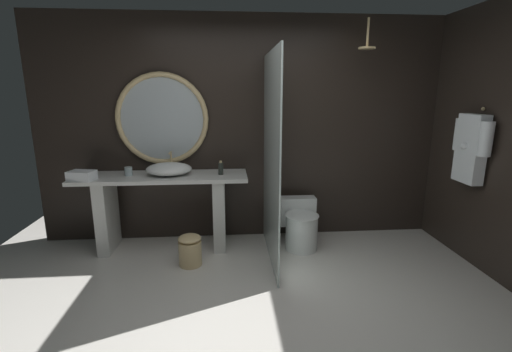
% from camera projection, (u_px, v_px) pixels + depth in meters
% --- Properties ---
extents(ground_plane, '(5.76, 5.76, 0.00)m').
position_uv_depth(ground_plane, '(259.00, 329.00, 2.70)').
color(ground_plane, silver).
extents(back_wall_panel, '(4.80, 0.10, 2.60)m').
position_uv_depth(back_wall_panel, '(245.00, 130.00, 4.24)').
color(back_wall_panel, black).
rests_on(back_wall_panel, ground_plane).
extents(side_wall_right, '(0.10, 2.47, 2.60)m').
position_uv_depth(side_wall_right, '(504.00, 141.00, 3.32)').
color(side_wall_right, black).
rests_on(side_wall_right, ground_plane).
extents(vanity_counter, '(1.88, 0.54, 0.85)m').
position_uv_depth(vanity_counter, '(163.00, 203.00, 4.01)').
color(vanity_counter, silver).
rests_on(vanity_counter, ground_plane).
extents(vessel_sink, '(0.50, 0.41, 0.24)m').
position_uv_depth(vessel_sink, '(169.00, 169.00, 3.93)').
color(vessel_sink, white).
rests_on(vessel_sink, vanity_counter).
extents(tumbler_cup, '(0.08, 0.08, 0.09)m').
position_uv_depth(tumbler_cup, '(128.00, 171.00, 3.91)').
color(tumbler_cup, silver).
rests_on(tumbler_cup, vanity_counter).
extents(soap_dispenser, '(0.05, 0.05, 0.16)m').
position_uv_depth(soap_dispenser, '(221.00, 168.00, 3.95)').
color(soap_dispenser, '#282D28').
rests_on(soap_dispenser, vanity_counter).
extents(round_wall_mirror, '(1.04, 0.06, 1.04)m').
position_uv_depth(round_wall_mirror, '(162.00, 119.00, 4.05)').
color(round_wall_mirror, '#D6B77F').
extents(shower_glass_panel, '(0.02, 1.29, 2.14)m').
position_uv_depth(shower_glass_panel, '(271.00, 160.00, 3.64)').
color(shower_glass_panel, silver).
rests_on(shower_glass_panel, ground_plane).
extents(rain_shower_head, '(0.18, 0.18, 0.31)m').
position_uv_depth(rain_shower_head, '(367.00, 45.00, 3.77)').
color(rain_shower_head, '#D6B77F').
extents(hanging_bathrobe, '(0.20, 0.50, 0.75)m').
position_uv_depth(hanging_bathrobe, '(471.00, 146.00, 3.55)').
color(hanging_bathrobe, '#D6B77F').
extents(toilet, '(0.42, 0.55, 0.54)m').
position_uv_depth(toilet, '(300.00, 225.00, 4.10)').
color(toilet, white).
rests_on(toilet, ground_plane).
extents(waste_bin, '(0.24, 0.24, 0.33)m').
position_uv_depth(waste_bin, '(190.00, 250.00, 3.67)').
color(waste_bin, '#D6B77F').
rests_on(waste_bin, ground_plane).
extents(folded_hand_towel, '(0.29, 0.23, 0.10)m').
position_uv_depth(folded_hand_towel, '(82.00, 176.00, 3.70)').
color(folded_hand_towel, white).
rests_on(folded_hand_towel, vanity_counter).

